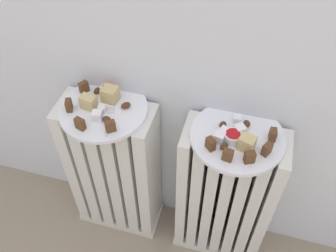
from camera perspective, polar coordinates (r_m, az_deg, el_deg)
radiator_left at (r=1.26m, az=-8.24°, el=-7.03°), size 0.30×0.14×0.58m
radiator_right at (r=1.21m, az=8.72°, el=-10.91°), size 0.30×0.14×0.58m
plate_left at (r=1.04m, az=-9.99°, el=2.57°), size 0.25×0.25×0.01m
plate_right at (r=0.97m, az=10.68°, el=-1.63°), size 0.25×0.25×0.01m
dark_cake_slice_left_0 at (r=1.08m, az=-12.92°, el=5.91°), size 0.03×0.03×0.03m
dark_cake_slice_left_1 at (r=1.04m, az=-15.12°, el=3.12°), size 0.02×0.03×0.03m
dark_cake_slice_left_2 at (r=0.98m, az=-13.49°, el=0.34°), size 0.03×0.02×0.03m
dark_cake_slice_left_3 at (r=0.96m, az=-8.93°, el=-0.04°), size 0.03×0.03×0.03m
marble_cake_slice_left_0 at (r=1.03m, az=-12.22°, el=3.62°), size 0.05×0.03×0.04m
marble_cake_slice_left_1 at (r=1.04m, az=-8.95°, el=4.88°), size 0.05×0.04×0.04m
turkish_delight_left_0 at (r=1.00m, az=-10.91°, el=1.61°), size 0.03×0.03×0.03m
turkish_delight_left_1 at (r=1.02m, az=-10.22°, el=2.65°), size 0.02×0.02×0.02m
medjool_date_left_0 at (r=1.02m, az=-6.57°, el=3.20°), size 0.03×0.03×0.02m
medjool_date_left_1 at (r=1.08m, az=-10.98°, el=5.39°), size 0.02×0.03×0.02m
medjool_date_left_2 at (r=0.99m, az=-9.47°, el=1.00°), size 0.03×0.03×0.02m
jam_bowl_left at (r=1.07m, az=-9.25°, el=5.72°), size 0.04×0.04×0.02m
dark_cake_slice_right_0 at (r=0.91m, az=6.63°, el=-2.77°), size 0.03×0.03×0.03m
dark_cake_slice_right_1 at (r=0.90m, az=9.25°, el=-4.47°), size 0.03×0.02×0.03m
dark_cake_slice_right_2 at (r=0.90m, az=12.54°, el=-4.74°), size 0.03×0.03×0.03m
dark_cake_slice_right_3 at (r=0.93m, az=15.08°, el=-3.49°), size 0.03×0.03×0.03m
dark_cake_slice_right_4 at (r=0.96m, az=15.93°, el=-1.33°), size 0.02×0.03×0.03m
marble_cake_slice_right_0 at (r=0.93m, az=12.12°, el=-2.63°), size 0.05×0.04×0.04m
turkish_delight_right_0 at (r=0.96m, az=11.06°, el=-0.60°), size 0.04×0.04×0.03m
turkish_delight_right_1 at (r=0.95m, az=8.69°, el=-0.85°), size 0.03×0.03×0.02m
turkish_delight_right_2 at (r=0.99m, az=10.64°, el=1.06°), size 0.02×0.02×0.02m
turkish_delight_right_3 at (r=0.94m, az=7.97°, el=-1.75°), size 0.03×0.03×0.03m
medjool_date_right_0 at (r=0.97m, az=8.51°, el=0.17°), size 0.02×0.03×0.02m
medjool_date_right_1 at (r=0.93m, az=8.65°, el=-3.13°), size 0.03×0.03×0.02m
medjool_date_right_2 at (r=0.99m, az=12.09°, el=0.36°), size 0.02×0.03×0.02m
jam_bowl_right at (r=0.94m, az=9.99°, el=-1.62°), size 0.05×0.05×0.03m
fork at (r=1.00m, az=-9.12°, el=1.09°), size 0.04×0.11×0.00m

